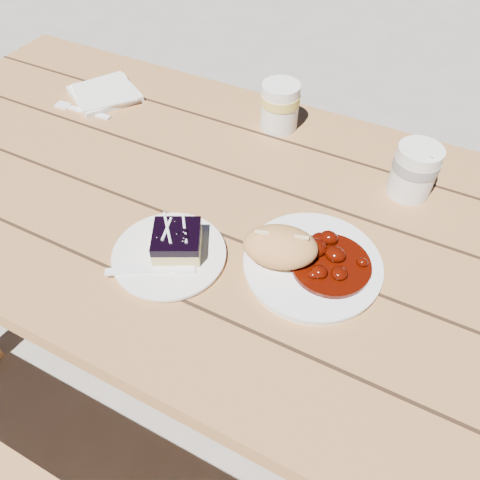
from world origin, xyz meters
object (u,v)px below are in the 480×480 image
at_px(main_plate, 312,265).
at_px(coffee_cup, 414,171).
at_px(second_cup, 280,106).
at_px(bread_roll, 280,247).
at_px(dessert_plate, 169,255).
at_px(blueberry_cake, 177,241).
at_px(picnic_table, 291,279).

xyz_separation_m(main_plate, coffee_cup, (0.10, 0.28, 0.05)).
xyz_separation_m(main_plate, second_cup, (-0.23, 0.36, 0.05)).
bearing_deg(bread_roll, dessert_plate, -158.22).
height_order(dessert_plate, second_cup, second_cup).
bearing_deg(blueberry_cake, dessert_plate, -150.89).
relative_size(main_plate, coffee_cup, 2.19).
relative_size(picnic_table, main_plate, 8.49).
distance_m(picnic_table, second_cup, 0.40).
relative_size(main_plate, second_cup, 2.19).
distance_m(main_plate, bread_roll, 0.07).
height_order(main_plate, bread_roll, bread_roll).
bearing_deg(dessert_plate, blueberry_cake, 56.31).
xyz_separation_m(bread_roll, blueberry_cake, (-0.17, -0.06, -0.02)).
height_order(dessert_plate, blueberry_cake, blueberry_cake).
distance_m(bread_roll, second_cup, 0.42).
bearing_deg(second_cup, main_plate, -58.15).
bearing_deg(coffee_cup, second_cup, 164.76).
height_order(picnic_table, second_cup, second_cup).
height_order(picnic_table, dessert_plate, dessert_plate).
distance_m(bread_roll, coffee_cup, 0.33).
distance_m(main_plate, blueberry_cake, 0.24).
relative_size(picnic_table, dessert_plate, 10.14).
xyz_separation_m(main_plate, dessert_plate, (-0.24, -0.09, -0.00)).
relative_size(dessert_plate, second_cup, 1.83).
bearing_deg(dessert_plate, second_cup, 88.72).
xyz_separation_m(bread_roll, second_cup, (-0.17, 0.38, 0.00)).
distance_m(blueberry_cake, second_cup, 0.44).
xyz_separation_m(main_plate, blueberry_cake, (-0.23, -0.08, 0.02)).
xyz_separation_m(blueberry_cake, coffee_cup, (0.33, 0.35, 0.02)).
relative_size(dessert_plate, coffee_cup, 1.83).
distance_m(dessert_plate, coffee_cup, 0.50).
xyz_separation_m(picnic_table, coffee_cup, (0.16, 0.20, 0.22)).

